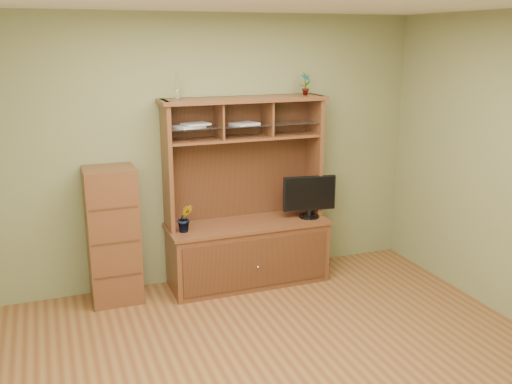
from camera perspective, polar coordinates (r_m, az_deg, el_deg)
room at (r=3.96m, az=3.32°, el=-1.08°), size 4.54×4.04×2.74m
media_hutch at (r=5.85m, az=-0.91°, el=-4.18°), size 1.66×0.61×1.90m
monitor at (r=5.91m, az=5.38°, el=-0.39°), size 0.55×0.21×0.44m
orchid_plant at (r=5.51m, az=-7.11°, el=-2.60°), size 0.17×0.15×0.28m
top_plant at (r=5.86m, az=4.96°, el=10.73°), size 0.14×0.11×0.23m
reed_diffuser at (r=5.43m, az=-7.94°, el=10.29°), size 0.06×0.06×0.28m
magazines at (r=5.54m, az=-4.68°, el=6.72°), size 0.87×0.28×0.04m
side_cabinet at (r=5.56m, az=-14.11°, el=-4.24°), size 0.47×0.43×1.31m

